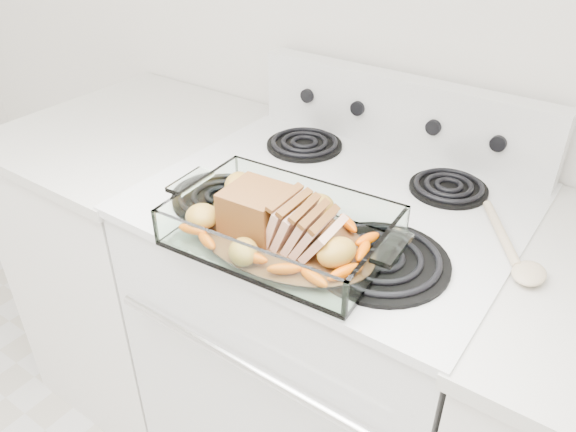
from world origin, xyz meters
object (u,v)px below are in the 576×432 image
Objects in this scene: counter_left at (151,260)px; electric_range at (328,345)px; baking_dish at (282,233)px; pork_roast at (272,216)px.

electric_range is at bearing 0.10° from counter_left.
counter_left is 0.87m from baking_dish.
electric_range reaches higher than counter_left.
counter_left is 2.37× the size of baking_dish.
counter_left is at bearing 158.98° from pork_roast.
baking_dish is (0.01, -0.22, 0.48)m from electric_range.
electric_range is 0.67m from counter_left.
electric_range is 0.56m from pork_roast.
counter_left is 4.13× the size of pork_roast.
baking_dish is at bearing -17.98° from counter_left.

